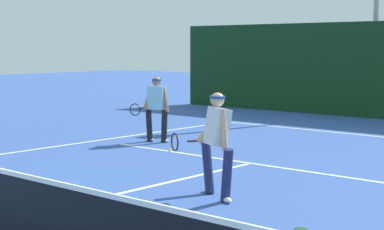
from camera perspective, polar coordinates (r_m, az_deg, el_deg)
court_line_baseline_far at (r=17.44m, az=15.56°, el=-1.79°), size 9.46×0.10×0.01m
court_line_service at (r=12.92m, az=5.26°, el=-4.30°), size 7.71×0.10×0.01m
court_line_centre at (r=10.48m, az=-5.50°, el=-6.75°), size 0.10×6.40×0.01m
player_near at (r=9.84m, az=2.19°, el=-2.24°), size 1.12×0.83×1.64m
player_far at (r=15.63m, az=-3.21°, el=0.77°), size 0.67×0.89×1.60m
tennis_ball at (r=14.32m, az=-1.99°, el=-3.13°), size 0.07×0.07×0.07m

